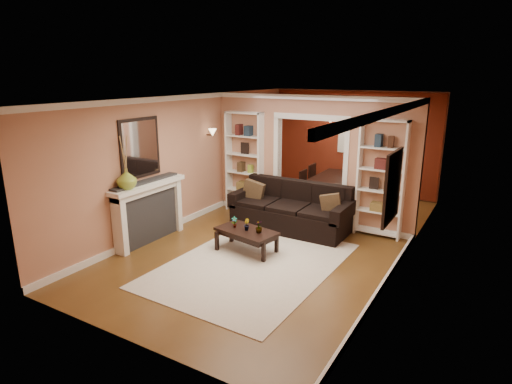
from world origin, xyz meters
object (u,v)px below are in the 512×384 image
Objects in this scene: dining_table at (336,189)px; bookshelf_right at (381,179)px; sofa at (291,207)px; fireplace at (150,213)px; bookshelf_left at (245,163)px; coffee_table at (247,241)px.

bookshelf_right is at bearing -139.32° from dining_table.
fireplace is at bearing -135.72° from sofa.
coffee_table is at bearing -57.43° from bookshelf_left.
bookshelf_left is at bearing 180.00° from bookshelf_right.
bookshelf_left is 1.00× the size of bookshelf_right.
coffee_table is 0.48× the size of bookshelf_left.
dining_table is (-1.55, 1.80, -0.84)m from bookshelf_right.
bookshelf_left is at bearing 158.33° from sofa.
bookshelf_left reaches higher than dining_table.
coffee_table is at bearing 176.13° from dining_table.
bookshelf_left is (-1.29, 2.02, 0.94)m from coffee_table.
dining_table is at bearing 49.29° from bookshelf_left.
fireplace is (-2.00, -1.95, 0.10)m from sofa.
bookshelf_right is 4.47m from fireplace.
coffee_table is at bearing -96.62° from sofa.
bookshelf_left reaches higher than sofa.
fireplace is at bearing 154.24° from dining_table.
bookshelf_left and bookshelf_right have the same top height.
sofa is at bearing 177.80° from dining_table.
bookshelf_right reaches higher than fireplace.
bookshelf_right is (1.81, 2.02, 0.94)m from coffee_table.
bookshelf_left is at bearing 133.27° from coffee_table.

